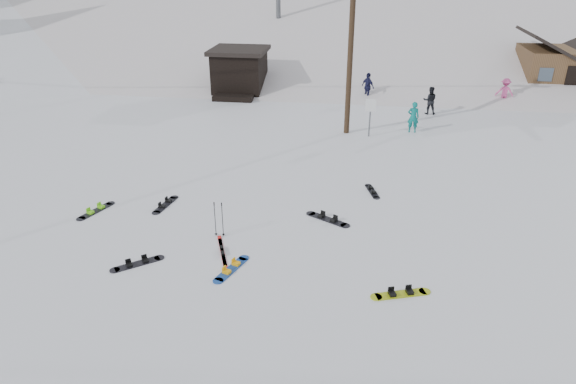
# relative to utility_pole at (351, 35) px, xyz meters

# --- Properties ---
(ground) EXTENTS (200.00, 200.00, 0.00)m
(ground) POSITION_rel_utility_pole_xyz_m (-2.00, -14.00, -4.68)
(ground) COLOR white
(ground) RESTS_ON ground
(ski_slope) EXTENTS (60.00, 85.24, 65.97)m
(ski_slope) POSITION_rel_utility_pole_xyz_m (-2.00, 41.00, -16.68)
(ski_slope) COLOR silver
(ski_slope) RESTS_ON ground
(ridge_left) EXTENTS (47.54, 95.03, 58.38)m
(ridge_left) POSITION_rel_utility_pole_xyz_m (-38.00, 34.00, -15.68)
(ridge_left) COLOR white
(ridge_left) RESTS_ON ground
(treeline_left) EXTENTS (20.00, 64.00, 10.00)m
(treeline_left) POSITION_rel_utility_pole_xyz_m (-36.00, 26.00, -4.68)
(treeline_left) COLOR black
(treeline_left) RESTS_ON ground
(treeline_crest) EXTENTS (50.00, 6.00, 10.00)m
(treeline_crest) POSITION_rel_utility_pole_xyz_m (-2.00, 72.00, -4.68)
(treeline_crest) COLOR black
(treeline_crest) RESTS_ON ski_slope
(utility_pole) EXTENTS (2.00, 0.26, 9.00)m
(utility_pole) POSITION_rel_utility_pole_xyz_m (0.00, 0.00, 0.00)
(utility_pole) COLOR #3A2819
(utility_pole) RESTS_ON ground
(trail_sign) EXTENTS (0.50, 0.09, 1.85)m
(trail_sign) POSITION_rel_utility_pole_xyz_m (1.10, -0.42, -3.41)
(trail_sign) COLOR #595B60
(trail_sign) RESTS_ON ground
(lift_hut) EXTENTS (3.40, 4.10, 2.75)m
(lift_hut) POSITION_rel_utility_pole_xyz_m (-7.00, 6.94, -3.32)
(lift_hut) COLOR black
(lift_hut) RESTS_ON ground
(cabin) EXTENTS (5.39, 4.40, 3.77)m
(cabin) POSITION_rel_utility_pole_xyz_m (13.00, 10.00, -3.20)
(cabin) COLOR brown
(cabin) RESTS_ON ground
(hero_snowboard) EXTENTS (0.75, 1.53, 0.11)m
(hero_snowboard) POSITION_rel_utility_pole_xyz_m (-2.71, -12.58, -4.65)
(hero_snowboard) COLOR #1845A0
(hero_snowboard) RESTS_ON ground
(hero_skis) EXTENTS (0.81, 1.86, 0.10)m
(hero_skis) POSITION_rel_utility_pole_xyz_m (-3.20, -11.73, -4.65)
(hero_skis) COLOR red
(hero_skis) RESTS_ON ground
(ski_poles) EXTENTS (0.32, 0.09, 1.18)m
(ski_poles) POSITION_rel_utility_pole_xyz_m (-3.54, -10.78, -4.08)
(ski_poles) COLOR black
(ski_poles) RESTS_ON ground
(board_scatter_a) EXTENTS (1.30, 1.09, 0.11)m
(board_scatter_a) POSITION_rel_utility_pole_xyz_m (-5.47, -12.71, -4.65)
(board_scatter_a) COLOR black
(board_scatter_a) RESTS_ON ground
(board_scatter_b) EXTENTS (0.50, 1.55, 0.11)m
(board_scatter_b) POSITION_rel_utility_pole_xyz_m (-6.02, -8.96, -4.65)
(board_scatter_b) COLOR black
(board_scatter_b) RESTS_ON ground
(board_scatter_c) EXTENTS (0.76, 1.55, 0.11)m
(board_scatter_c) POSITION_rel_utility_pole_xyz_m (-8.24, -9.76, -4.65)
(board_scatter_c) COLOR black
(board_scatter_c) RESTS_ON ground
(board_scatter_d) EXTENTS (1.53, 1.00, 0.12)m
(board_scatter_d) POSITION_rel_utility_pole_xyz_m (-0.23, -9.23, -4.65)
(board_scatter_d) COLOR black
(board_scatter_d) RESTS_ON ground
(board_scatter_e) EXTENTS (1.59, 0.74, 0.12)m
(board_scatter_e) POSITION_rel_utility_pole_xyz_m (1.98, -13.08, -4.65)
(board_scatter_e) COLOR #B7CA16
(board_scatter_e) RESTS_ON ground
(board_scatter_f) EXTENTS (0.57, 1.32, 0.10)m
(board_scatter_f) POSITION_rel_utility_pole_xyz_m (1.26, -6.77, -4.66)
(board_scatter_f) COLOR black
(board_scatter_f) RESTS_ON ground
(skier_teal) EXTENTS (0.56, 0.37, 1.54)m
(skier_teal) POSITION_rel_utility_pole_xyz_m (3.22, 0.55, -3.91)
(skier_teal) COLOR #0B706C
(skier_teal) RESTS_ON ground
(skier_dark) EXTENTS (0.74, 0.58, 1.51)m
(skier_dark) POSITION_rel_utility_pole_xyz_m (4.35, 3.89, -3.93)
(skier_dark) COLOR black
(skier_dark) RESTS_ON ground
(skier_pink) EXTENTS (1.06, 0.71, 1.53)m
(skier_pink) POSITION_rel_utility_pole_xyz_m (8.85, 6.46, -3.92)
(skier_pink) COLOR #F055A0
(skier_pink) RESTS_ON ground
(skier_navy) EXTENTS (0.96, 0.97, 1.65)m
(skier_navy) POSITION_rel_utility_pole_xyz_m (0.98, 6.24, -3.86)
(skier_navy) COLOR #191A3F
(skier_navy) RESTS_ON ground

